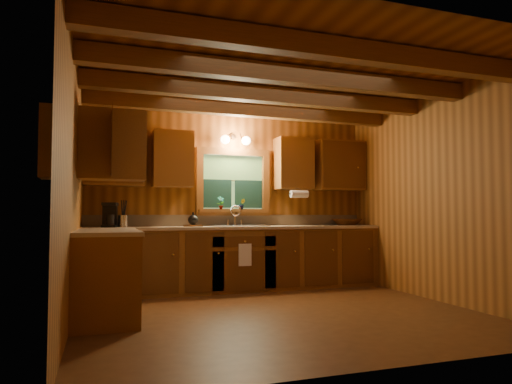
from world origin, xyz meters
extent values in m
plane|color=#4E2C12|center=(0.00, 0.00, 0.00)|extent=(4.20, 4.20, 0.00)
plane|color=brown|center=(0.00, 0.00, 2.60)|extent=(4.20, 4.20, 0.00)
plane|color=brown|center=(0.00, 1.90, 1.30)|extent=(4.20, 0.00, 4.20)
plane|color=brown|center=(0.00, -1.90, 1.30)|extent=(4.20, 0.00, 4.20)
plane|color=brown|center=(-2.10, 0.00, 1.30)|extent=(0.00, 3.80, 3.80)
plane|color=brown|center=(2.10, 0.00, 1.30)|extent=(0.00, 3.80, 3.80)
cube|color=brown|center=(0.00, -1.20, 2.49)|extent=(4.20, 0.14, 0.18)
cube|color=brown|center=(0.00, -0.40, 2.49)|extent=(4.20, 0.14, 0.18)
cube|color=brown|center=(0.00, 0.40, 2.49)|extent=(4.20, 0.14, 0.18)
cube|color=brown|center=(0.00, 1.20, 2.49)|extent=(4.20, 0.14, 0.18)
cube|color=brown|center=(0.00, 1.59, 0.43)|extent=(4.20, 0.62, 0.86)
cube|color=brown|center=(-1.79, 0.48, 0.43)|extent=(0.62, 1.60, 0.86)
cube|color=tan|center=(0.00, 1.59, 0.88)|extent=(4.20, 0.66, 0.04)
cube|color=tan|center=(-1.78, 0.48, 0.88)|extent=(0.64, 1.60, 0.04)
cube|color=tan|center=(0.00, 1.89, 0.98)|extent=(4.20, 0.02, 0.16)
cube|color=white|center=(-1.47, 0.68, 0.43)|extent=(0.02, 0.60, 0.80)
cube|color=brown|center=(-1.70, 1.73, 1.84)|extent=(0.78, 0.34, 0.78)
cube|color=brown|center=(-0.92, 1.73, 1.84)|extent=(0.55, 0.34, 0.78)
cube|color=brown|center=(0.92, 1.73, 1.84)|extent=(0.55, 0.34, 0.78)
cube|color=brown|center=(1.70, 1.73, 1.84)|extent=(0.78, 0.34, 0.78)
cube|color=brown|center=(-1.93, 0.68, 1.84)|extent=(0.34, 1.10, 0.78)
cube|color=brown|center=(0.00, 1.86, 2.00)|extent=(1.12, 0.08, 0.10)
cube|color=brown|center=(0.00, 1.86, 1.10)|extent=(1.12, 0.08, 0.10)
cube|color=brown|center=(-0.51, 1.86, 1.55)|extent=(0.10, 0.08, 0.80)
cube|color=brown|center=(0.51, 1.86, 1.55)|extent=(0.10, 0.08, 0.80)
cube|color=#467832|center=(0.00, 1.90, 1.55)|extent=(0.92, 0.01, 0.80)
cube|color=#102D2A|center=(-0.24, 1.87, 1.37)|extent=(0.42, 0.02, 0.42)
cube|color=#102D2A|center=(0.24, 1.87, 1.37)|extent=(0.42, 0.02, 0.42)
cylinder|color=black|center=(0.00, 1.87, 1.57)|extent=(0.92, 0.01, 0.01)
cube|color=brown|center=(0.00, 1.82, 1.12)|extent=(1.06, 0.14, 0.04)
cylinder|color=black|center=(0.00, 1.86, 2.23)|extent=(0.08, 0.03, 0.08)
cylinder|color=black|center=(-0.10, 1.80, 2.23)|extent=(0.09, 0.17, 0.08)
cylinder|color=black|center=(0.10, 1.80, 2.23)|extent=(0.09, 0.17, 0.08)
sphere|color=#FFE0A5|center=(-0.16, 1.74, 2.16)|extent=(0.13, 0.13, 0.13)
sphere|color=#FFE0A5|center=(0.16, 1.74, 2.16)|extent=(0.13, 0.13, 0.13)
cylinder|color=white|center=(0.92, 1.53, 1.37)|extent=(0.27, 0.11, 0.11)
cube|color=white|center=(0.00, 1.26, 0.52)|extent=(0.18, 0.01, 0.30)
cube|color=silver|center=(0.00, 1.60, 0.91)|extent=(0.82, 0.48, 0.02)
cube|color=#262628|center=(-0.19, 1.60, 0.84)|extent=(0.34, 0.40, 0.14)
cube|color=#262628|center=(0.19, 1.60, 0.84)|extent=(0.34, 0.40, 0.14)
cylinder|color=silver|center=(0.00, 1.78, 1.01)|extent=(0.04, 0.04, 0.22)
torus|color=silver|center=(0.00, 1.72, 1.12)|extent=(0.16, 0.02, 0.16)
cube|color=black|center=(-1.75, 1.56, 0.91)|extent=(0.18, 0.22, 0.03)
cube|color=black|center=(-1.75, 1.63, 1.07)|extent=(0.18, 0.08, 0.30)
cube|color=black|center=(-1.75, 1.54, 1.20)|extent=(0.18, 0.20, 0.04)
cylinder|color=black|center=(-1.75, 1.53, 1.00)|extent=(0.11, 0.11, 0.13)
cylinder|color=silver|center=(-1.58, 1.63, 0.98)|extent=(0.13, 0.13, 0.16)
cylinder|color=black|center=(-1.60, 1.62, 1.14)|extent=(0.03, 0.04, 0.23)
cylinder|color=black|center=(-1.58, 1.63, 1.14)|extent=(0.01, 0.01, 0.23)
cylinder|color=black|center=(-1.56, 1.64, 1.14)|extent=(0.03, 0.04, 0.23)
cylinder|color=black|center=(-1.55, 1.64, 1.14)|extent=(0.04, 0.06, 0.23)
cube|color=#522D11|center=(-0.65, 1.58, 0.91)|extent=(0.26, 0.20, 0.02)
sphere|color=black|center=(-0.65, 1.58, 0.99)|extent=(0.14, 0.14, 0.14)
cylinder|color=black|center=(-0.65, 1.58, 1.08)|extent=(0.02, 0.02, 0.04)
imported|color=#48230C|center=(1.79, 1.66, 0.95)|extent=(0.49, 0.49, 0.10)
imported|color=#522D11|center=(-0.21, 1.79, 1.24)|extent=(0.11, 0.09, 0.19)
imported|color=#522D11|center=(0.12, 1.80, 1.22)|extent=(0.10, 0.09, 0.16)
camera|label=1|loc=(-1.82, -4.62, 1.06)|focal=31.79mm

